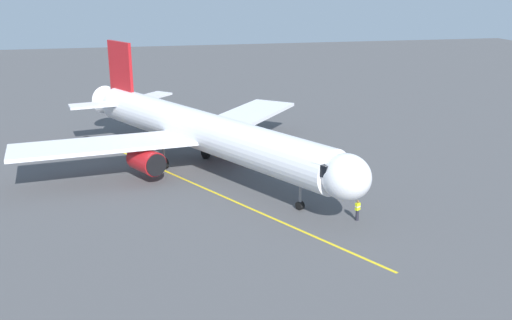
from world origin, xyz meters
TOP-DOWN VIEW (x-y plane):
  - ground_plane at (0.00, 0.00)m, footprint 220.00×220.00m
  - apron_lead_in_line at (-1.53, 6.91)m, footprint 19.88×34.94m
  - airplane at (-1.39, 0.67)m, footprint 30.98×36.73m
  - ground_crew_marshaller at (-11.98, 15.76)m, footprint 0.47×0.39m
  - tug_near_nose at (10.14, -8.42)m, footprint 2.68×2.69m

SIDE VIEW (x-z plane):
  - ground_plane at x=0.00m, z-range 0.00..0.00m
  - apron_lead_in_line at x=-1.53m, z-range 0.00..0.01m
  - tug_near_nose at x=10.14m, z-range -0.05..1.45m
  - ground_crew_marshaller at x=-11.98m, z-range 0.03..1.74m
  - airplane at x=-1.39m, z-range -1.75..9.75m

